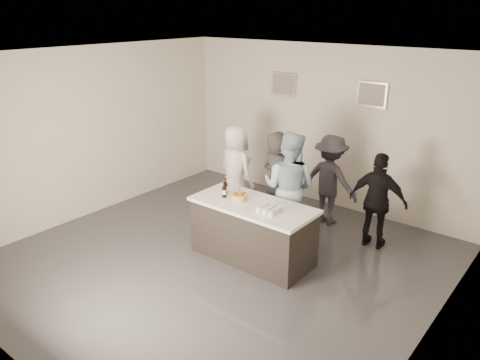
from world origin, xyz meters
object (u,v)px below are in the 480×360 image
at_px(cake, 239,198).
at_px(beer_bottle_b, 224,189).
at_px(person_main_black, 277,185).
at_px(person_guest_left, 236,169).
at_px(beer_bottle_a, 225,185).
at_px(person_main_blue, 289,187).
at_px(person_guest_back, 330,180).
at_px(person_guest_right, 378,201).
at_px(bar_counter, 253,231).

distance_m(cake, beer_bottle_b, 0.27).
relative_size(person_main_black, person_guest_left, 1.10).
height_order(beer_bottle_a, person_main_blue, person_main_blue).
relative_size(person_main_blue, person_guest_back, 1.15).
relative_size(cake, person_guest_back, 0.15).
xyz_separation_m(cake, person_main_black, (0.08, 0.87, -0.04)).
distance_m(cake, person_main_black, 0.88).
bearing_deg(person_main_blue, person_guest_back, -110.38).
height_order(beer_bottle_b, person_main_black, person_main_black).
relative_size(person_guest_left, person_guest_right, 1.06).
bearing_deg(beer_bottle_a, person_guest_left, 122.76).
height_order(cake, beer_bottle_b, beer_bottle_b).
relative_size(person_main_black, person_main_blue, 0.98).
distance_m(person_main_black, person_guest_back, 1.09).
relative_size(bar_counter, beer_bottle_a, 7.15).
xyz_separation_m(beer_bottle_b, person_main_blue, (0.55, 0.93, -0.12)).
bearing_deg(person_main_blue, person_guest_right, -160.51).
bearing_deg(person_guest_right, person_guest_left, 0.96).
height_order(bar_counter, person_main_black, person_main_black).
relative_size(beer_bottle_a, person_main_black, 0.15).
xyz_separation_m(bar_counter, person_guest_left, (-1.32, 1.22, 0.37)).
bearing_deg(bar_counter, person_guest_left, 137.30).
distance_m(person_guest_left, person_guest_back, 1.71).
distance_m(beer_bottle_b, person_guest_left, 1.56).
bearing_deg(person_main_blue, person_main_black, -9.56).
bearing_deg(beer_bottle_b, person_guest_right, 42.36).
xyz_separation_m(bar_counter, person_guest_right, (1.27, 1.53, 0.32)).
xyz_separation_m(beer_bottle_a, person_main_blue, (0.64, 0.80, -0.12)).
height_order(person_guest_left, person_guest_back, person_guest_left).
distance_m(person_main_black, person_guest_left, 1.23).
relative_size(beer_bottle_a, person_guest_back, 0.16).
bearing_deg(person_main_black, person_guest_left, -2.36).
bearing_deg(person_guest_left, beer_bottle_a, 136.04).
relative_size(bar_counter, beer_bottle_b, 7.15).
height_order(beer_bottle_b, person_guest_right, person_guest_right).
xyz_separation_m(beer_bottle_a, person_guest_back, (0.83, 1.81, -0.24)).
xyz_separation_m(beer_bottle_a, person_guest_left, (-0.75, 1.17, -0.21)).
relative_size(bar_counter, cake, 7.99).
relative_size(bar_counter, person_main_blue, 1.02).
distance_m(beer_bottle_a, person_guest_right, 2.38).
bearing_deg(bar_counter, cake, -174.56).
xyz_separation_m(beer_bottle_b, person_guest_left, (-0.84, 1.30, -0.21)).
relative_size(person_main_blue, person_guest_left, 1.11).
distance_m(beer_bottle_a, beer_bottle_b, 0.15).
height_order(beer_bottle_b, person_guest_back, person_guest_back).
bearing_deg(person_guest_right, cake, 40.01).
relative_size(person_main_blue, person_guest_right, 1.18).
bearing_deg(person_main_black, beer_bottle_a, 78.01).
bearing_deg(cake, beer_bottle_a, 167.50).
xyz_separation_m(person_main_blue, person_guest_back, (0.19, 1.01, -0.12)).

